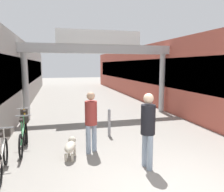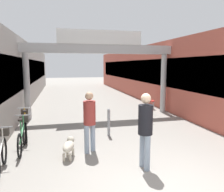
{
  "view_description": "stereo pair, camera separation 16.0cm",
  "coord_description": "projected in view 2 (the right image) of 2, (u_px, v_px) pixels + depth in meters",
  "views": [
    {
      "loc": [
        -2.03,
        -3.75,
        2.45
      ],
      "look_at": [
        0.0,
        4.1,
        1.3
      ],
      "focal_mm": 35.0,
      "sensor_mm": 36.0,
      "label": 1
    },
    {
      "loc": [
        -1.87,
        -3.79,
        2.45
      ],
      "look_at": [
        0.0,
        4.1,
        1.3
      ],
      "focal_mm": 35.0,
      "sensor_mm": 36.0,
      "label": 2
    }
  ],
  "objects": [
    {
      "name": "storefront_right",
      "position": [
        158.0,
        73.0,
        15.92
      ],
      "size": [
        3.0,
        26.0,
        3.74
      ],
      "color": "#B25142",
      "rests_on": "ground_plane"
    },
    {
      "name": "pedestrian_with_dog",
      "position": [
        90.0,
        118.0,
        6.08
      ],
      "size": [
        0.48,
        0.48,
        1.72
      ],
      "color": "#8C9EB2",
      "rests_on": "ground_plane"
    },
    {
      "name": "pedestrian_companion",
      "position": [
        145.0,
        126.0,
        5.09
      ],
      "size": [
        0.37,
        0.39,
        1.81
      ],
      "color": "#8C9EB2",
      "rests_on": "ground_plane"
    },
    {
      "name": "storefront_left",
      "position": [
        7.0,
        75.0,
        13.59
      ],
      "size": [
        3.0,
        26.0,
        3.74
      ],
      "color": "#9E9993",
      "rests_on": "ground_plane"
    },
    {
      "name": "dog_on_leash",
      "position": [
        69.0,
        146.0,
        5.81
      ],
      "size": [
        0.42,
        0.73,
        0.51
      ],
      "color": "beige",
      "rests_on": "ground_plane"
    },
    {
      "name": "bollard_post_metal",
      "position": [
        109.0,
        122.0,
        7.56
      ],
      "size": [
        0.1,
        0.1,
        0.96
      ],
      "color": "gray",
      "rests_on": "ground_plane"
    },
    {
      "name": "bicycle_orange_third",
      "position": [
        25.0,
        125.0,
        7.43
      ],
      "size": [
        0.47,
        1.67,
        0.98
      ],
      "color": "black",
      "rests_on": "ground_plane"
    },
    {
      "name": "ground_plane",
      "position": [
        159.0,
        187.0,
        4.42
      ],
      "size": [
        80.0,
        80.0,
        0.0
      ],
      "primitive_type": "plane",
      "color": "gray"
    },
    {
      "name": "bicycle_silver_nearest",
      "position": [
        1.0,
        153.0,
        5.04
      ],
      "size": [
        0.46,
        1.69,
        0.98
      ],
      "color": "black",
      "rests_on": "ground_plane"
    },
    {
      "name": "bicycle_green_second",
      "position": [
        22.0,
        135.0,
        6.33
      ],
      "size": [
        0.46,
        1.69,
        0.98
      ],
      "color": "black",
      "rests_on": "ground_plane"
    },
    {
      "name": "cafe_chair_red_nearer",
      "position": [
        149.0,
        100.0,
        12.19
      ],
      "size": [
        0.5,
        0.5,
        0.89
      ],
      "color": "gray",
      "rests_on": "ground_plane"
    },
    {
      "name": "arcade_sign_gateway",
      "position": [
        100.0,
        56.0,
        10.37
      ],
      "size": [
        7.4,
        0.47,
        4.05
      ],
      "color": "#B2B2B2",
      "rests_on": "ground_plane"
    }
  ]
}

